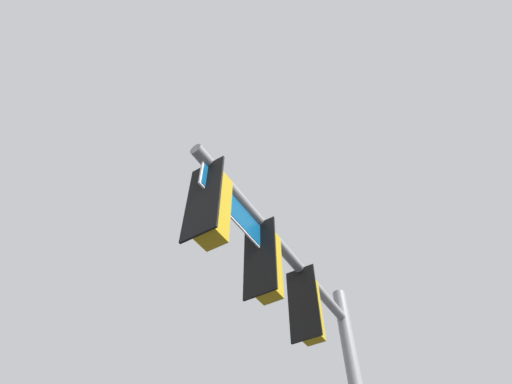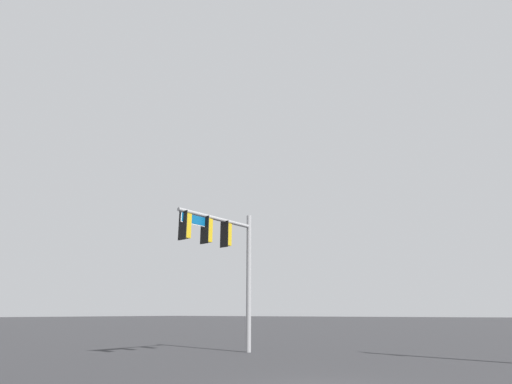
% 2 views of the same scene
% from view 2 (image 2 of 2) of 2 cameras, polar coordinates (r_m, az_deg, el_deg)
% --- Properties ---
extents(signal_pole_near, '(4.94, 0.86, 6.80)m').
position_cam_2_polar(signal_pole_near, '(19.67, -4.37, -8.20)').
color(signal_pole_near, gray).
rests_on(signal_pole_near, ground_plane).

